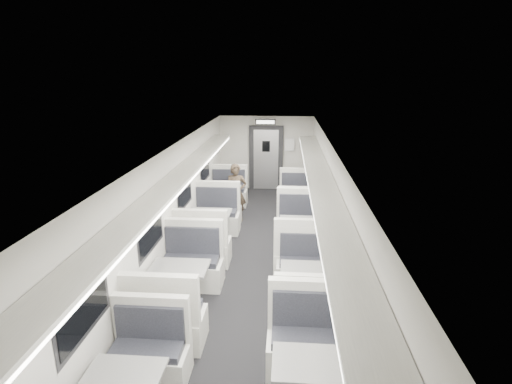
% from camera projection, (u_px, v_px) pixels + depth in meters
% --- Properties ---
extents(room, '(3.24, 12.24, 2.64)m').
position_uv_depth(room, '(249.00, 217.00, 7.26)').
color(room, black).
rests_on(room, ground).
extents(booth_left_a, '(1.07, 2.17, 1.16)m').
position_uv_depth(booth_left_a, '(224.00, 200.00, 10.84)').
color(booth_left_a, '#B9B8AE').
rests_on(booth_left_a, room).
extents(booth_left_b, '(1.12, 2.26, 1.21)m').
position_uv_depth(booth_left_b, '(210.00, 229.00, 8.82)').
color(booth_left_b, '#B9B8AE').
rests_on(booth_left_b, room).
extents(booth_left_c, '(1.10, 2.24, 1.20)m').
position_uv_depth(booth_left_c, '(180.00, 288.00, 6.39)').
color(booth_left_c, '#B9B8AE').
rests_on(booth_left_c, room).
extents(booth_right_a, '(1.03, 2.10, 1.12)m').
position_uv_depth(booth_right_a, '(298.00, 204.00, 10.59)').
color(booth_right_a, '#B9B8AE').
rests_on(booth_right_a, room).
extents(booth_right_b, '(1.09, 2.20, 1.18)m').
position_uv_depth(booth_right_b, '(301.00, 237.00, 8.39)').
color(booth_right_b, '#B9B8AE').
rests_on(booth_right_b, room).
extents(booth_right_c, '(0.96, 1.95, 1.04)m').
position_uv_depth(booth_right_c, '(305.00, 286.00, 6.55)').
color(booth_right_c, '#B9B8AE').
rests_on(booth_right_c, room).
extents(passenger, '(0.57, 0.39, 1.50)m').
position_uv_depth(passenger, '(236.00, 193.00, 10.25)').
color(passenger, black).
rests_on(passenger, room).
extents(window_a, '(0.02, 1.18, 0.84)m').
position_uv_depth(window_a, '(205.00, 166.00, 10.58)').
color(window_a, black).
rests_on(window_a, room).
extents(window_b, '(0.02, 1.18, 0.84)m').
position_uv_depth(window_b, '(185.00, 189.00, 8.47)').
color(window_b, black).
rests_on(window_b, room).
extents(window_c, '(0.02, 1.18, 0.84)m').
position_uv_depth(window_c, '(151.00, 227.00, 6.37)').
color(window_c, black).
rests_on(window_c, room).
extents(window_d, '(0.02, 1.18, 0.84)m').
position_uv_depth(window_d, '(83.00, 302.00, 4.27)').
color(window_d, black).
rests_on(window_d, room).
extents(luggage_rack_left, '(0.46, 10.40, 0.09)m').
position_uv_depth(luggage_rack_left, '(175.00, 182.00, 6.86)').
color(luggage_rack_left, '#B9B8AE').
rests_on(luggage_rack_left, room).
extents(luggage_rack_right, '(0.46, 10.40, 0.09)m').
position_uv_depth(luggage_rack_right, '(321.00, 184.00, 6.68)').
color(luggage_rack_right, '#B9B8AE').
rests_on(luggage_rack_right, room).
extents(vestibule_door, '(1.10, 0.13, 2.10)m').
position_uv_depth(vestibule_door, '(266.00, 158.00, 12.97)').
color(vestibule_door, black).
rests_on(vestibule_door, room).
extents(exit_sign, '(0.62, 0.12, 0.16)m').
position_uv_depth(exit_sign, '(265.00, 122.00, 12.15)').
color(exit_sign, black).
rests_on(exit_sign, room).
extents(wall_notice, '(0.32, 0.02, 0.40)m').
position_uv_depth(wall_notice, '(289.00, 145.00, 12.78)').
color(wall_notice, silver).
rests_on(wall_notice, room).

